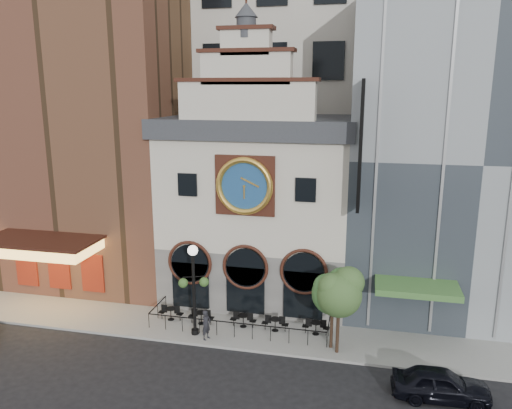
{
  "coord_description": "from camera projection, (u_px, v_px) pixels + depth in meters",
  "views": [
    {
      "loc": [
        7.01,
        -24.14,
        14.18
      ],
      "look_at": [
        0.19,
        6.0,
        6.93
      ],
      "focal_mm": 35.0,
      "sensor_mm": 36.0,
      "label": 1
    }
  ],
  "objects": [
    {
      "name": "bistro_2",
      "position": [
        243.0,
        320.0,
        29.92
      ],
      "size": [
        1.58,
        0.68,
        0.9
      ],
      "color": "black",
      "rests_on": "sidewalk"
    },
    {
      "name": "bistro_3",
      "position": [
        275.0,
        323.0,
        29.43
      ],
      "size": [
        1.58,
        0.68,
        0.9
      ],
      "color": "black",
      "rests_on": "sidewalk"
    },
    {
      "name": "lamppost",
      "position": [
        194.0,
        280.0,
        28.39
      ],
      "size": [
        1.66,
        0.96,
        5.42
      ],
      "rotation": [
        0.0,
        0.0,
        0.36
      ],
      "color": "black",
      "rests_on": "sidewalk"
    },
    {
      "name": "tree_right",
      "position": [
        334.0,
        290.0,
        26.9
      ],
      "size": [
        2.39,
        2.3,
        4.59
      ],
      "color": "#382619",
      "rests_on": "sidewalk"
    },
    {
      "name": "pedestrian",
      "position": [
        206.0,
        325.0,
        28.37
      ],
      "size": [
        0.62,
        0.74,
        1.74
      ],
      "primitive_type": "imported",
      "rotation": [
        0.0,
        0.0,
        1.2
      ],
      "color": "black",
      "rests_on": "sidewalk"
    },
    {
      "name": "office_tower",
      "position": [
        290.0,
        17.0,
        42.1
      ],
      "size": [
        20.0,
        16.0,
        40.0
      ],
      "primitive_type": "cube",
      "color": "beige",
      "rests_on": "ground"
    },
    {
      "name": "bistro_1",
      "position": [
        201.0,
        317.0,
        30.3
      ],
      "size": [
        1.58,
        0.68,
        0.9
      ],
      "color": "black",
      "rests_on": "sidewalk"
    },
    {
      "name": "ground",
      "position": [
        229.0,
        350.0,
        27.67
      ],
      "size": [
        120.0,
        120.0,
        0.0
      ],
      "primitive_type": "plane",
      "color": "black",
      "rests_on": "ground"
    },
    {
      "name": "car_right",
      "position": [
        441.0,
        384.0,
        23.14
      ],
      "size": [
        4.53,
        1.97,
        1.52
      ],
      "primitive_type": "imported",
      "rotation": [
        0.0,
        0.0,
        1.61
      ],
      "color": "black",
      "rests_on": "ground"
    },
    {
      "name": "theater_building",
      "position": [
        95.0,
        110.0,
        37.04
      ],
      "size": [
        14.0,
        15.6,
        25.0
      ],
      "color": "brown",
      "rests_on": "ground"
    },
    {
      "name": "bistro_4",
      "position": [
        316.0,
        327.0,
        29.01
      ],
      "size": [
        1.58,
        0.68,
        0.9
      ],
      "color": "black",
      "rests_on": "sidewalk"
    },
    {
      "name": "clock_building",
      "position": [
        259.0,
        202.0,
        33.57
      ],
      "size": [
        12.6,
        8.78,
        18.65
      ],
      "color": "#605E5B",
      "rests_on": "ground"
    },
    {
      "name": "retail_building",
      "position": [
        464.0,
        152.0,
        32.05
      ],
      "size": [
        14.0,
        14.4,
        20.0
      ],
      "color": "gray",
      "rests_on": "ground"
    },
    {
      "name": "tree_left",
      "position": [
        340.0,
        291.0,
        26.36
      ],
      "size": [
        2.51,
        2.42,
        4.83
      ],
      "color": "#382619",
      "rests_on": "sidewalk"
    },
    {
      "name": "cafe_railing",
      "position": [
        240.0,
        320.0,
        29.91
      ],
      "size": [
        10.6,
        2.6,
        0.9
      ],
      "primitive_type": null,
      "color": "black",
      "rests_on": "sidewalk"
    },
    {
      "name": "sidewalk",
      "position": [
        240.0,
        328.0,
        30.02
      ],
      "size": [
        44.0,
        5.0,
        0.15
      ],
      "primitive_type": "cube",
      "color": "gray",
      "rests_on": "ground"
    },
    {
      "name": "bistro_0",
      "position": [
        171.0,
        313.0,
        30.83
      ],
      "size": [
        1.58,
        0.68,
        0.9
      ],
      "color": "black",
      "rests_on": "sidewalk"
    }
  ]
}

